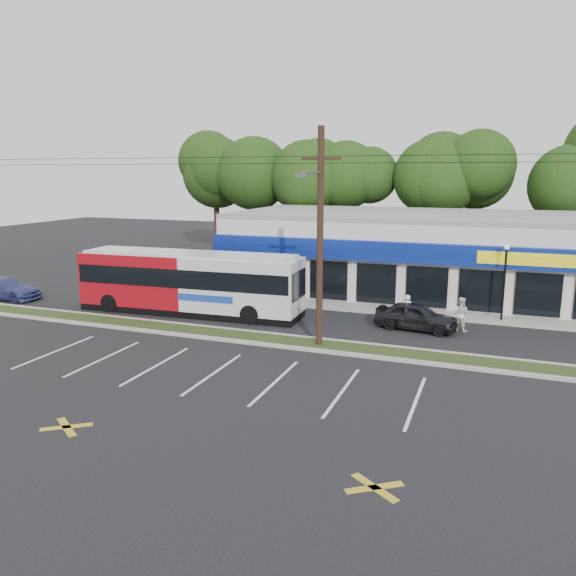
# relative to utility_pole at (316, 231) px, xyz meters

# --- Properties ---
(ground) EXTENTS (120.00, 120.00, 0.00)m
(ground) POSITION_rel_utility_pole_xyz_m (-2.83, -0.93, -5.41)
(ground) COLOR black
(ground) RESTS_ON ground
(grass_strip) EXTENTS (40.00, 1.60, 0.12)m
(grass_strip) POSITION_rel_utility_pole_xyz_m (-2.83, 0.07, -5.35)
(grass_strip) COLOR #233415
(grass_strip) RESTS_ON ground
(curb_south) EXTENTS (40.00, 0.25, 0.14)m
(curb_south) POSITION_rel_utility_pole_xyz_m (-2.83, -0.78, -5.34)
(curb_south) COLOR #9E9E93
(curb_south) RESTS_ON ground
(curb_north) EXTENTS (40.00, 0.25, 0.14)m
(curb_north) POSITION_rel_utility_pole_xyz_m (-2.83, 0.92, -5.34)
(curb_north) COLOR #9E9E93
(curb_north) RESTS_ON ground
(sidewalk) EXTENTS (32.00, 2.20, 0.10)m
(sidewalk) POSITION_rel_utility_pole_xyz_m (2.17, 8.07, -5.36)
(sidewalk) COLOR #9E9E93
(sidewalk) RESTS_ON ground
(strip_mall) EXTENTS (25.00, 12.55, 5.30)m
(strip_mall) POSITION_rel_utility_pole_xyz_m (2.67, 14.99, -2.76)
(strip_mall) COLOR silver
(strip_mall) RESTS_ON ground
(utility_pole) EXTENTS (50.00, 2.77, 10.00)m
(utility_pole) POSITION_rel_utility_pole_xyz_m (0.00, 0.00, 0.00)
(utility_pole) COLOR black
(utility_pole) RESTS_ON ground
(lamp_post) EXTENTS (0.30, 0.30, 4.25)m
(lamp_post) POSITION_rel_utility_pole_xyz_m (8.17, 7.87, -2.74)
(lamp_post) COLOR black
(lamp_post) RESTS_ON ground
(tree_line) EXTENTS (46.76, 6.76, 11.83)m
(tree_line) POSITION_rel_utility_pole_xyz_m (1.17, 25.07, 3.00)
(tree_line) COLOR black
(tree_line) RESTS_ON ground
(metrobus) EXTENTS (13.29, 3.41, 3.54)m
(metrobus) POSITION_rel_utility_pole_xyz_m (-8.75, 3.57, -3.54)
(metrobus) COLOR maroon
(metrobus) RESTS_ON ground
(car_dark) EXTENTS (4.39, 2.22, 1.43)m
(car_dark) POSITION_rel_utility_pole_xyz_m (4.01, 4.57, -4.70)
(car_dark) COLOR black
(car_dark) RESTS_ON ground
(car_silver) EXTENTS (4.04, 2.03, 1.27)m
(car_silver) POSITION_rel_utility_pole_xyz_m (-11.83, 4.54, -4.78)
(car_silver) COLOR #A3A5AA
(car_silver) RESTS_ON ground
(car_blue) EXTENTS (4.82, 2.12, 1.38)m
(car_blue) POSITION_rel_utility_pole_xyz_m (-21.74, 2.57, -4.72)
(car_blue) COLOR navy
(car_blue) RESTS_ON ground
(pedestrian_a) EXTENTS (0.73, 0.61, 1.71)m
(pedestrian_a) POSITION_rel_utility_pole_xyz_m (3.44, 5.07, -4.56)
(pedestrian_a) COLOR silver
(pedestrian_a) RESTS_ON ground
(pedestrian_b) EXTENTS (1.03, 0.91, 1.78)m
(pedestrian_b) POSITION_rel_utility_pole_xyz_m (6.17, 5.11, -4.52)
(pedestrian_b) COLOR silver
(pedestrian_b) RESTS_ON ground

